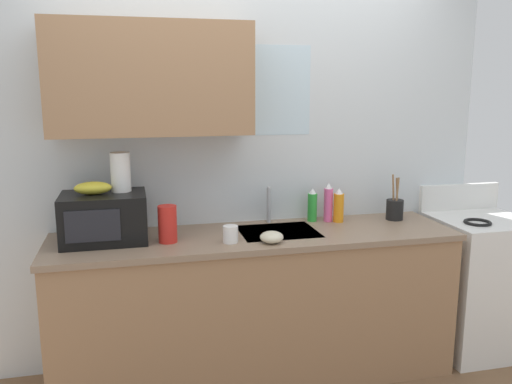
{
  "coord_description": "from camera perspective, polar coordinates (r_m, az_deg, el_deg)",
  "views": [
    {
      "loc": [
        -0.7,
        -2.9,
        1.74
      ],
      "look_at": [
        0.0,
        0.0,
        1.15
      ],
      "focal_mm": 36.91,
      "sensor_mm": 36.0,
      "label": 1
    }
  ],
  "objects": [
    {
      "name": "counter_unit",
      "position": [
        3.25,
        0.05,
        -12.05
      ],
      "size": [
        2.38,
        0.63,
        0.9
      ],
      "color": "#9E7551",
      "rests_on": "ground"
    },
    {
      "name": "paper_towel_roll",
      "position": [
        3.04,
        -14.47,
        2.11
      ],
      "size": [
        0.11,
        0.11,
        0.22
      ],
      "primitive_type": "cylinder",
      "color": "white",
      "rests_on": "microwave"
    },
    {
      "name": "kitchen_wall_assembly",
      "position": [
        3.28,
        -3.34,
        4.71
      ],
      "size": [
        3.15,
        0.42,
        2.5
      ],
      "color": "silver",
      "rests_on": "ground"
    },
    {
      "name": "microwave",
      "position": [
        3.04,
        -16.15,
        -2.69
      ],
      "size": [
        0.46,
        0.35,
        0.27
      ],
      "color": "black",
      "rests_on": "counter_unit"
    },
    {
      "name": "small_bowl",
      "position": [
        2.91,
        1.71,
        -4.91
      ],
      "size": [
        0.13,
        0.13,
        0.06
      ],
      "primitive_type": "ellipsoid",
      "color": "beige",
      "rests_on": "counter_unit"
    },
    {
      "name": "dish_soap_bottle_orange",
      "position": [
        3.39,
        8.95,
        -1.53
      ],
      "size": [
        0.07,
        0.07,
        0.22
      ],
      "color": "orange",
      "rests_on": "counter_unit"
    },
    {
      "name": "dish_soap_bottle_green",
      "position": [
        3.38,
        6.13,
        -1.49
      ],
      "size": [
        0.06,
        0.06,
        0.21
      ],
      "color": "green",
      "rests_on": "counter_unit"
    },
    {
      "name": "dish_soap_bottle_pink",
      "position": [
        3.39,
        7.84,
        -1.23
      ],
      "size": [
        0.06,
        0.06,
        0.25
      ],
      "color": "#E55999",
      "rests_on": "counter_unit"
    },
    {
      "name": "utensil_crock",
      "position": [
        3.53,
        14.81,
        -1.77
      ],
      "size": [
        0.11,
        0.11,
        0.3
      ],
      "color": "black",
      "rests_on": "counter_unit"
    },
    {
      "name": "mug_white",
      "position": [
        2.92,
        -2.78,
        -4.59
      ],
      "size": [
        0.08,
        0.08,
        0.09
      ],
      "primitive_type": "cylinder",
      "color": "white",
      "rests_on": "counter_unit"
    },
    {
      "name": "banana_bunch",
      "position": [
        3.01,
        -17.26,
        0.42
      ],
      "size": [
        0.2,
        0.11,
        0.07
      ],
      "primitive_type": "ellipsoid",
      "color": "gold",
      "rests_on": "microwave"
    },
    {
      "name": "cereal_canister",
      "position": [
        2.95,
        -9.57,
        -3.44
      ],
      "size": [
        0.1,
        0.1,
        0.21
      ],
      "primitive_type": "cylinder",
      "color": "red",
      "rests_on": "counter_unit"
    },
    {
      "name": "stove_range",
      "position": [
        3.88,
        22.9,
        -9.01
      ],
      "size": [
        0.6,
        0.6,
        1.08
      ],
      "color": "white",
      "rests_on": "ground"
    },
    {
      "name": "sink_faucet",
      "position": [
        3.33,
        1.4,
        -1.4
      ],
      "size": [
        0.03,
        0.03,
        0.23
      ],
      "primitive_type": "cylinder",
      "color": "#B2B5BA",
      "rests_on": "counter_unit"
    }
  ]
}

